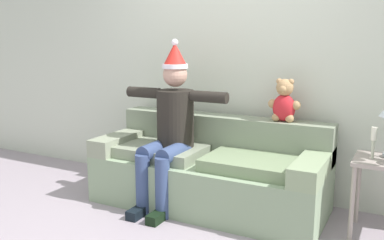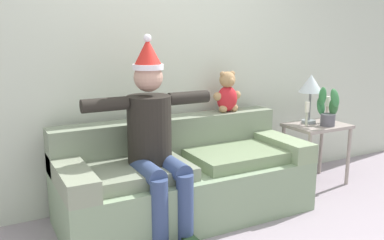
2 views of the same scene
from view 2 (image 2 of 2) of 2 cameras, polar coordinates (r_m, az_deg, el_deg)
back_wall at (r=3.75m, az=-4.82°, el=9.41°), size 7.00×0.10×2.70m
couch at (r=3.50m, az=-1.16°, el=-8.03°), size 2.08×0.86×0.79m
person_seated at (r=3.10m, az=-5.25°, el=-2.19°), size 1.02×0.77×1.51m
teddy_bear at (r=3.84m, az=4.92°, el=3.67°), size 0.29×0.17×0.38m
side_table at (r=4.33m, az=16.87°, el=-1.90°), size 0.59×0.43×0.62m
table_lamp at (r=4.28m, az=16.13°, el=4.57°), size 0.24×0.24×0.49m
potted_plant at (r=4.24m, az=18.31°, el=1.58°), size 0.26×0.27×0.39m
candle_tall at (r=4.15m, az=15.65°, el=1.25°), size 0.04×0.04×0.24m
candle_short at (r=4.42m, az=18.26°, el=1.92°), size 0.04×0.04×0.26m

